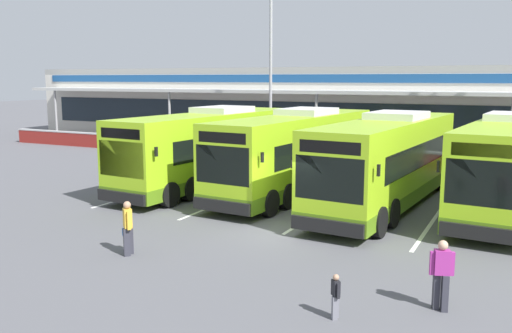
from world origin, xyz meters
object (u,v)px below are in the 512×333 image
object	(u,v)px
pedestrian_with_handbag	(128,227)
pedestrian_near_bin	(441,273)
pedestrian_child	(336,295)
coach_bus_leftmost	(212,149)
lamp_post_west	(271,61)
coach_bus_right_centre	(509,165)
coach_bus_centre	(388,162)
coach_bus_left_centre	(297,153)

from	to	relation	value
pedestrian_with_handbag	pedestrian_near_bin	xyz separation A→B (m)	(8.80, 0.04, 0.02)
pedestrian_child	coach_bus_leftmost	bearing A→B (deg)	130.98
pedestrian_child	lamp_post_west	world-z (taller)	lamp_post_west
pedestrian_with_handbag	pedestrian_child	size ratio (longest dim) A/B	1.61
coach_bus_right_centre	lamp_post_west	size ratio (longest dim) A/B	1.12
pedestrian_near_bin	coach_bus_centre	bearing A→B (deg)	109.66
coach_bus_right_centre	pedestrian_near_bin	xyz separation A→B (m)	(-0.94, -11.05, -0.91)
coach_bus_right_centre	pedestrian_child	bearing A→B (deg)	-103.05
coach_bus_centre	coach_bus_right_centre	world-z (taller)	same
pedestrian_with_handbag	lamp_post_west	bearing A→B (deg)	104.24
pedestrian_with_handbag	coach_bus_leftmost	bearing A→B (deg)	107.82
pedestrian_with_handbag	coach_bus_centre	bearing A→B (deg)	61.39
coach_bus_leftmost	coach_bus_centre	world-z (taller)	same
coach_bus_left_centre	pedestrian_with_handbag	xyz separation A→B (m)	(-0.98, -10.67, -0.93)
coach_bus_left_centre	pedestrian_with_handbag	distance (m)	10.75
pedestrian_child	coach_bus_centre	bearing A→B (deg)	97.68
pedestrian_near_bin	lamp_post_west	xyz separation A→B (m)	(-14.29, 21.60, 5.42)
lamp_post_west	coach_bus_centre	bearing A→B (deg)	-47.65
pedestrian_child	lamp_post_west	distance (m)	26.79
coach_bus_right_centre	pedestrian_near_bin	size ratio (longest dim) A/B	7.60
coach_bus_centre	pedestrian_child	distance (m)	11.38
pedestrian_with_handbag	pedestrian_child	bearing A→B (deg)	-11.87
coach_bus_centre	coach_bus_right_centre	bearing A→B (deg)	16.71
coach_bus_leftmost	lamp_post_west	distance (m)	12.47
coach_bus_centre	coach_bus_right_centre	size ratio (longest dim) A/B	1.00
pedestrian_child	pedestrian_near_bin	bearing A→B (deg)	37.01
coach_bus_right_centre	pedestrian_with_handbag	size ratio (longest dim) A/B	7.60
coach_bus_leftmost	coach_bus_left_centre	size ratio (longest dim) A/B	1.00
coach_bus_centre	pedestrian_child	world-z (taller)	coach_bus_centre
coach_bus_left_centre	pedestrian_child	xyz separation A→B (m)	(5.86, -12.11, -1.24)
pedestrian_near_bin	coach_bus_right_centre	bearing A→B (deg)	85.13
pedestrian_near_bin	coach_bus_left_centre	bearing A→B (deg)	126.38
lamp_post_west	pedestrian_child	bearing A→B (deg)	-61.88
coach_bus_left_centre	lamp_post_west	world-z (taller)	lamp_post_west
coach_bus_leftmost	coach_bus_right_centre	world-z (taller)	same
coach_bus_centre	pedestrian_child	size ratio (longest dim) A/B	12.25
coach_bus_left_centre	lamp_post_west	bearing A→B (deg)	120.52
coach_bus_leftmost	coach_bus_right_centre	xyz separation A→B (m)	(13.03, 0.88, 0.00)
pedestrian_child	lamp_post_west	xyz separation A→B (m)	(-12.33, 23.08, 5.75)
coach_bus_left_centre	pedestrian_with_handbag	world-z (taller)	coach_bus_left_centre
coach_bus_left_centre	coach_bus_leftmost	bearing A→B (deg)	-173.95
pedestrian_with_handbag	pedestrian_near_bin	distance (m)	8.80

